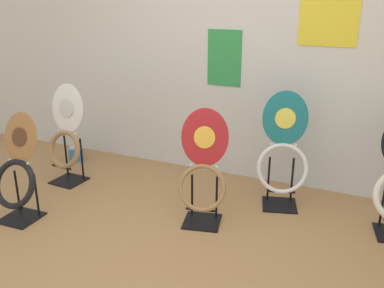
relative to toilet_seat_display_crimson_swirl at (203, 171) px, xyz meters
name	(u,v)px	position (x,y,z in m)	size (l,w,h in m)	color
wall_back	(247,39)	(0.00, 0.99, 0.88)	(8.00, 0.07, 2.60)	silver
toilet_seat_display_crimson_swirl	(203,171)	(0.00, 0.00, 0.00)	(0.41, 0.35, 0.89)	black
toilet_seat_display_woodgrain	(17,174)	(-1.33, -0.54, -0.05)	(0.39, 0.32, 0.84)	black
toilet_seat_display_teal_sax	(283,157)	(0.49, 0.50, 0.02)	(0.44, 0.35, 0.97)	black
toilet_seat_display_white_plain	(66,139)	(-1.44, 0.18, 0.00)	(0.38, 0.30, 0.92)	black
paint_can	(76,153)	(-1.73, 0.64, -0.34)	(0.15, 0.15, 0.15)	teal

